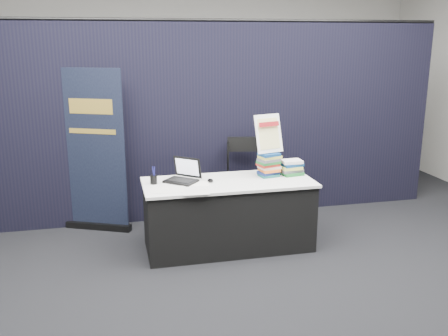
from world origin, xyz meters
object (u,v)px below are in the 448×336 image
display_table (228,214)px  laptop (180,176)px  info_sign (269,134)px  pullup_banner (94,160)px  stacking_chair (250,178)px  book_stack_short (291,167)px  book_stack_tall (269,165)px

display_table → laptop: bearing=166.4°
info_sign → pullup_banner: bearing=142.9°
stacking_chair → pullup_banner: bearing=-175.9°
book_stack_short → stacking_chair: size_ratio=0.23×
laptop → display_table: bearing=27.1°
display_table → book_stack_short: 0.87m
book_stack_short → stacking_chair: stacking_chair is taller
book_stack_short → info_sign: size_ratio=0.58×
book_stack_short → info_sign: info_sign is taller
info_sign → book_stack_short: bearing=-17.9°
book_stack_short → stacking_chair: 0.67m
display_table → pullup_banner: bearing=147.4°
book_stack_tall → info_sign: info_sign is taller
book_stack_tall → pullup_banner: bearing=156.7°
display_table → book_stack_tall: size_ratio=6.90×
info_sign → stacking_chair: bearing=81.2°
info_sign → book_stack_tall: bearing=-104.7°
book_stack_short → pullup_banner: size_ratio=0.13×
book_stack_tall → book_stack_short: bearing=3.4°
laptop → book_stack_tall: size_ratio=1.65×
book_stack_short → laptop: bearing=179.1°
pullup_banner → stacking_chair: 1.84m
pullup_banner → book_stack_tall: bearing=1.5°
display_table → pullup_banner: 1.71m
display_table → laptop: laptop is taller
laptop → book_stack_tall: bearing=38.7°
info_sign → stacking_chair: (-0.05, 0.52, -0.63)m
laptop → pullup_banner: size_ratio=0.23×
display_table → info_sign: size_ratio=4.22×
book_stack_tall → laptop: bearing=178.0°
book_stack_tall → book_stack_short: 0.27m
laptop → book_stack_tall: 0.97m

